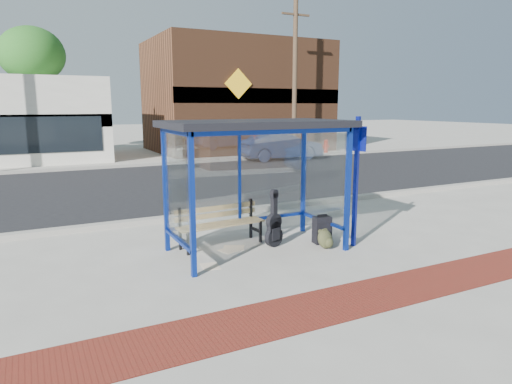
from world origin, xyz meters
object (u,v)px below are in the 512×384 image
suitcase (322,230)px  backpack (326,239)px  parked_car (281,146)px  fire_hydrant (326,146)px  guitar_bag (274,227)px  bench (220,222)px

suitcase → backpack: suitcase is taller
backpack → parked_car: (6.45, 12.93, 0.50)m
suitcase → fire_hydrant: fire_hydrant is taller
suitcase → backpack: 0.35m
guitar_bag → backpack: 1.01m
suitcase → parked_car: (6.32, 12.62, 0.41)m
bench → guitar_bag: 1.05m
suitcase → backpack: bearing=-106.8°
guitar_bag → bench: bearing=133.6°
guitar_bag → parked_car: (7.27, 12.38, 0.30)m
bench → fire_hydrant: 17.35m
parked_car → fire_hydrant: bearing=-71.5°
guitar_bag → suitcase: size_ratio=1.80×
bench → fire_hydrant: size_ratio=2.11×
guitar_bag → suitcase: bearing=-28.4°
guitar_bag → fire_hydrant: size_ratio=1.27×
parked_car → backpack: bearing=155.3°
fire_hydrant → guitar_bag: bearing=-128.7°
backpack → bench: bearing=138.8°
guitar_bag → fire_hydrant: (10.75, 13.42, 0.07)m
guitar_bag → fire_hydrant: guitar_bag is taller
suitcase → backpack: (-0.13, -0.31, -0.09)m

